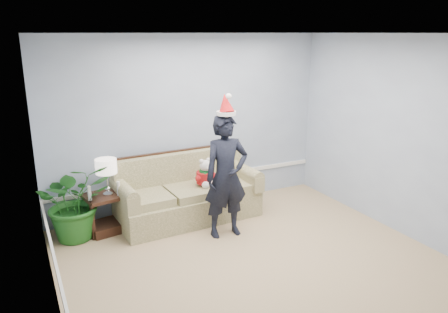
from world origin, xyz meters
name	(u,v)px	position (x,y,z in m)	size (l,w,h in m)	color
room_shell	(278,166)	(0.00, 0.00, 1.35)	(4.54, 5.04, 2.74)	tan
wainscot_trim	(142,223)	(-1.18, 1.18, 0.45)	(4.49, 4.99, 0.06)	white
sofa	(187,196)	(-0.24, 2.06, 0.35)	(2.12, 1.00, 0.97)	brown
side_table	(107,217)	(-1.42, 2.11, 0.21)	(0.65, 0.57, 0.55)	#382014
table_lamp	(106,168)	(-1.39, 2.07, 0.94)	(0.29, 0.29, 0.52)	silver
candle_pair	(104,191)	(-1.46, 1.99, 0.64)	(0.44, 0.05, 0.20)	silver
houseplant	(75,201)	(-1.83, 2.08, 0.53)	(0.96, 0.83, 1.07)	#1C5C1C
man	(226,176)	(0.04, 1.29, 0.84)	(0.62, 0.40, 1.69)	black
santa_hat	(226,105)	(0.04, 1.30, 1.81)	(0.25, 0.29, 0.30)	silver
teddy_bear	(205,176)	(0.01, 1.93, 0.66)	(0.30, 0.32, 0.43)	silver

